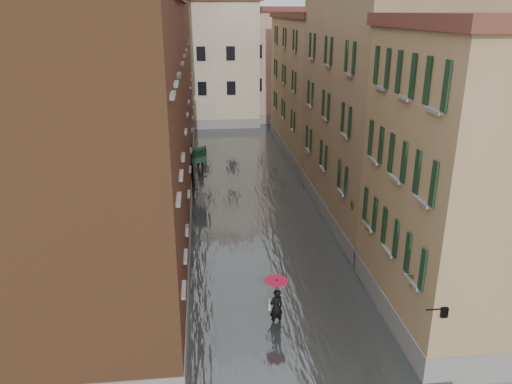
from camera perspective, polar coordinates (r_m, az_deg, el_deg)
ground at (r=22.68m, az=2.69°, el=-12.15°), size 120.00×120.00×0.00m
floodwater at (r=34.26m, az=-0.62°, el=-0.43°), size 10.00×60.00×0.20m
building_left_near at (r=18.26m, az=-18.20°, el=1.25°), size 6.00×8.00×13.00m
building_left_mid at (r=28.82m, az=-13.97°, el=7.78°), size 6.00×14.00×12.50m
building_left_far at (r=43.43m, az=-11.61°, el=12.91°), size 6.00×16.00×14.00m
building_right_near at (r=20.73m, az=23.35°, el=0.58°), size 6.00×8.00×11.50m
building_right_mid at (r=30.24m, az=13.59°, el=8.85°), size 6.00×14.00×13.00m
building_right_far at (r=44.58m, az=7.10°, el=11.71°), size 6.00×16.00×11.50m
building_end_cream at (r=57.23m, az=-6.27°, el=14.31°), size 12.00×9.00×13.00m
building_end_pink at (r=59.96m, az=2.63°, el=14.17°), size 10.00×9.00×12.00m
awning_near at (r=35.02m, az=-6.61°, el=3.97°), size 1.09×3.15×2.80m
awning_far at (r=35.94m, az=-6.61°, el=4.37°), size 1.09×2.80×2.80m
wall_lantern at (r=17.47m, az=20.59°, el=-12.65°), size 0.71×0.22×0.35m
window_planters at (r=21.84m, az=13.69°, el=-3.65°), size 0.59×8.00×0.84m
pedestrian_main at (r=20.38m, az=2.32°, el=-12.03°), size 0.96×0.96×2.06m
pedestrian_far at (r=40.04m, az=-6.28°, el=3.71°), size 0.99×0.82×1.83m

